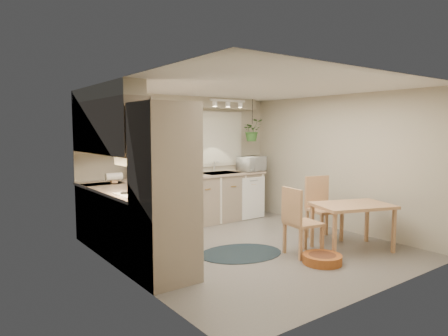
{
  "coord_description": "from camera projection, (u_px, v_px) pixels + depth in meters",
  "views": [
    {
      "loc": [
        -3.86,
        -4.49,
        1.79
      ],
      "look_at": [
        -0.13,
        0.55,
        1.18
      ],
      "focal_mm": 32.0,
      "sensor_mm": 36.0,
      "label": 1
    }
  ],
  "objects": [
    {
      "name": "floor",
      "position": [
        252.0,
        248.0,
        6.05
      ],
      "size": [
        4.2,
        4.2,
        0.0
      ],
      "primitive_type": "plane",
      "color": "slate",
      "rests_on": "ground"
    },
    {
      "name": "braided_rug",
      "position": [
        241.0,
        253.0,
        5.77
      ],
      "size": [
        1.42,
        1.2,
        0.01
      ],
      "primitive_type": "ellipsoid",
      "rotation": [
        0.0,
        0.0,
        -0.26
      ],
      "color": "black",
      "rests_on": "floor"
    },
    {
      "name": "counter_left",
      "position": [
        122.0,
        191.0,
        5.66
      ],
      "size": [
        0.64,
        1.89,
        0.04
      ],
      "primitive_type": "cube",
      "color": "tan",
      "rests_on": "base_cab_left"
    },
    {
      "name": "range_hood",
      "position": [
        138.0,
        160.0,
        5.15
      ],
      "size": [
        0.4,
        0.6,
        0.14
      ],
      "primitive_type": "cube",
      "color": "white",
      "rests_on": "upper_cab_left"
    },
    {
      "name": "wall_oven_face",
      "position": [
        188.0,
        191.0,
        4.85
      ],
      "size": [
        0.02,
        0.56,
        0.58
      ],
      "primitive_type": "cube",
      "color": "white",
      "rests_on": "oven_stack"
    },
    {
      "name": "pet_bed",
      "position": [
        322.0,
        259.0,
        5.34
      ],
      "size": [
        0.54,
        0.54,
        0.12
      ],
      "primitive_type": "cylinder",
      "rotation": [
        0.0,
        0.0,
        -0.03
      ],
      "color": "#A35220",
      "rests_on": "floor"
    },
    {
      "name": "toaster",
      "position": [
        152.0,
        174.0,
        6.97
      ],
      "size": [
        0.3,
        0.22,
        0.16
      ],
      "primitive_type": "cube",
      "rotation": [
        0.0,
        0.0,
        -0.25
      ],
      "color": "#B5B9BE",
      "rests_on": "counter_back"
    },
    {
      "name": "wall_clock",
      "position": [
        188.0,
        109.0,
        7.59
      ],
      "size": [
        0.3,
        0.03,
        0.3
      ],
      "primitive_type": "cylinder",
      "rotation": [
        1.57,
        0.0,
        0.0
      ],
      "color": "gold",
      "rests_on": "wall_back"
    },
    {
      "name": "dishwasher_front",
      "position": [
        253.0,
        198.0,
        7.97
      ],
      "size": [
        0.58,
        0.02,
        0.83
      ],
      "primitive_type": "cube",
      "color": "white",
      "rests_on": "base_cab_back"
    },
    {
      "name": "base_cab_back",
      "position": [
        181.0,
        203.0,
        7.33
      ],
      "size": [
        3.6,
        0.6,
        0.9
      ],
      "primitive_type": "cube",
      "color": "gray",
      "rests_on": "floor"
    },
    {
      "name": "upper_cab_back",
      "position": [
        135.0,
        127.0,
        6.83
      ],
      "size": [
        2.0,
        0.35,
        0.75
      ],
      "primitive_type": "cube",
      "color": "gray",
      "rests_on": "wall_back"
    },
    {
      "name": "hanging_plant",
      "position": [
        252.0,
        133.0,
        8.1
      ],
      "size": [
        0.51,
        0.54,
        0.35
      ],
      "primitive_type": "imported",
      "rotation": [
        0.0,
        0.0,
        -0.29
      ],
      "color": "#346528",
      "rests_on": "ceiling"
    },
    {
      "name": "base_cab_left",
      "position": [
        122.0,
        223.0,
        5.7
      ],
      "size": [
        0.6,
        1.85,
        0.9
      ],
      "primitive_type": "cube",
      "color": "gray",
      "rests_on": "floor"
    },
    {
      "name": "wall_front",
      "position": [
        381.0,
        185.0,
        4.26
      ],
      "size": [
        4.0,
        0.04,
        2.4
      ],
      "primitive_type": "cube",
      "color": "#B3AB94",
      "rests_on": "floor"
    },
    {
      "name": "knife_block",
      "position": [
        177.0,
        170.0,
        7.29
      ],
      "size": [
        0.12,
        0.12,
        0.21
      ],
      "primitive_type": "cube",
      "rotation": [
        0.0,
        0.0,
        0.21
      ],
      "color": "tan",
      "rests_on": "counter_back"
    },
    {
      "name": "dining_table",
      "position": [
        352.0,
        227.0,
        5.93
      ],
      "size": [
        1.28,
        1.06,
        0.69
      ],
      "primitive_type": "cube",
      "rotation": [
        0.0,
        0.0,
        -0.34
      ],
      "color": "tan",
      "rests_on": "floor"
    },
    {
      "name": "counter_back",
      "position": [
        181.0,
        177.0,
        7.28
      ],
      "size": [
        3.64,
        0.64,
        0.04
      ],
      "primitive_type": "cube",
      "color": "tan",
      "rests_on": "base_cab_back"
    },
    {
      "name": "upper_cab_left",
      "position": [
        108.0,
        127.0,
        5.6
      ],
      "size": [
        0.35,
        2.0,
        0.75
      ],
      "primitive_type": "cube",
      "color": "gray",
      "rests_on": "wall_left"
    },
    {
      "name": "ceiling",
      "position": [
        253.0,
        88.0,
        5.82
      ],
      "size": [
        4.2,
        4.2,
        0.0
      ],
      "primitive_type": "plane",
      "color": "silver",
      "rests_on": "wall_back"
    },
    {
      "name": "chair_left",
      "position": [
        303.0,
        221.0,
        5.67
      ],
      "size": [
        0.53,
        0.53,
        0.98
      ],
      "primitive_type": "cube",
      "rotation": [
        0.0,
        0.0,
        -1.74
      ],
      "color": "tan",
      "rests_on": "floor"
    },
    {
      "name": "track_light_bar",
      "position": [
        228.0,
        101.0,
        7.48
      ],
      "size": [
        0.8,
        0.04,
        0.04
      ],
      "primitive_type": "cube",
      "color": "white",
      "rests_on": "ceiling"
    },
    {
      "name": "soap_bottle",
      "position": [
        196.0,
        172.0,
        7.66
      ],
      "size": [
        0.09,
        0.2,
        0.09
      ],
      "primitive_type": "imported",
      "rotation": [
        0.0,
        0.0,
        -0.02
      ],
      "color": "white",
      "rests_on": "counter_back"
    },
    {
      "name": "wall_right",
      "position": [
        338.0,
        163.0,
        7.12
      ],
      "size": [
        0.04,
        4.2,
        2.4
      ],
      "primitive_type": "cube",
      "color": "#B3AB94",
      "rests_on": "floor"
    },
    {
      "name": "coffee_maker",
      "position": [
        141.0,
        169.0,
        6.81
      ],
      "size": [
        0.25,
        0.28,
        0.36
      ],
      "primitive_type": "cube",
      "rotation": [
        0.0,
        0.0,
        0.21
      ],
      "color": "black",
      "rests_on": "counter_back"
    },
    {
      "name": "microwave",
      "position": [
        251.0,
        162.0,
        8.15
      ],
      "size": [
        0.6,
        0.4,
        0.37
      ],
      "primitive_type": "imported",
      "rotation": [
        0.0,
        0.0,
        0.19
      ],
      "color": "white",
      "rests_on": "counter_back"
    },
    {
      "name": "soffit_back",
      "position": [
        175.0,
        101.0,
        7.27
      ],
      "size": [
        3.6,
        0.3,
        0.2
      ],
      "primitive_type": "cube",
      "color": "#B3AB94",
      "rests_on": "wall_back"
    },
    {
      "name": "oven_stack",
      "position": [
        165.0,
        193.0,
        4.66
      ],
      "size": [
        0.65,
        0.65,
        2.1
      ],
      "primitive_type": "cube",
      "color": "gray",
      "rests_on": "floor"
    },
    {
      "name": "window_blinds",
      "position": [
        212.0,
        139.0,
        7.97
      ],
      "size": [
        1.4,
        0.02,
        1.0
      ],
      "primitive_type": "cube",
      "color": "white",
      "rests_on": "wall_back"
    },
    {
      "name": "cooktop",
      "position": [
        140.0,
        194.0,
        5.21
      ],
      "size": [
        0.52,
        0.58,
        0.02
      ],
      "primitive_type": "cube",
      "color": "white",
      "rests_on": "counter_left"
    },
    {
      "name": "wall_back",
      "position": [
        181.0,
        160.0,
        7.62
      ],
      "size": [
        4.0,
        0.04,
        2.4
      ],
      "primitive_type": "cube",
      "color": "#B3AB94",
      "rests_on": "floor"
    },
    {
      "name": "window_frame",
      "position": [
        212.0,
        139.0,
        7.98
      ],
      "size": [
        1.5,
        0.02,
        1.1
      ],
      "primitive_type": "cube",
      "color": "silver",
      "rests_on": "wall_back"
    },
    {
      "name": "wall_left",
      "position": [
        125.0,
        179.0,
        4.75
      ],
      "size": [
        0.04,
        4.2,
        2.4
      ],
      "primitive_type": "cube",
      "color": "#B3AB94",
      "rests_on": "floor"
    },
    {
      "name": "soffit_left",
      "position": [
        105.0,
        93.0,
        5.54
      ],
      "size": [
        0.3,
        2.0,
        0.2
      ],
      "primitive_type": "cube",
      "color": "#B3AB94",
      "rests_on": "wall_left"
    },
    {
      "name": "sink",
      "position": [
        220.0,
        175.0,
        7.82
      ],
      "size": [
        0.7,
        0.48,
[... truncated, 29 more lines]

